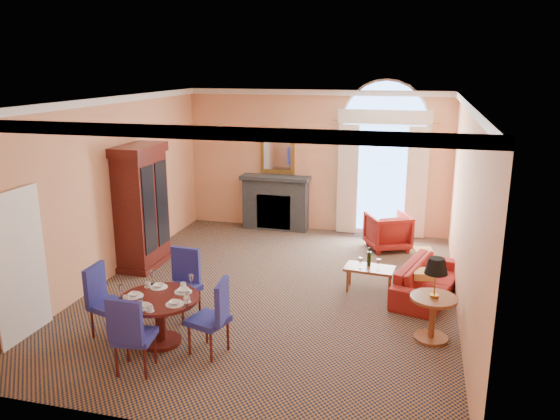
% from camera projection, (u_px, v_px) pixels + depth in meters
% --- Properties ---
extents(ground, '(7.50, 7.50, 0.00)m').
position_uv_depth(ground, '(273.00, 291.00, 9.30)').
color(ground, '#13203E').
rests_on(ground, ground).
extents(room_envelope, '(6.04, 7.52, 3.45)m').
position_uv_depth(room_envelope, '(281.00, 139.00, 9.28)').
color(room_envelope, '#F0A472').
rests_on(room_envelope, ground).
extents(armoire, '(0.67, 1.18, 2.32)m').
position_uv_depth(armoire, '(141.00, 209.00, 10.23)').
color(armoire, '#3F120E').
rests_on(armoire, ground).
extents(dining_table, '(1.09, 1.09, 0.88)m').
position_uv_depth(dining_table, '(160.00, 308.00, 7.43)').
color(dining_table, '#3F120E').
rests_on(dining_table, ground).
extents(dining_chair_north, '(0.59, 0.59, 1.04)m').
position_uv_depth(dining_chair_north, '(184.00, 278.00, 8.29)').
color(dining_chair_north, navy).
rests_on(dining_chair_north, ground).
extents(dining_chair_south, '(0.53, 0.53, 1.04)m').
position_uv_depth(dining_chair_south, '(130.00, 331.00, 6.65)').
color(dining_chair_south, navy).
rests_on(dining_chair_south, ground).
extents(dining_chair_east, '(0.58, 0.58, 1.04)m').
position_uv_depth(dining_chair_east, '(215.00, 313.00, 7.14)').
color(dining_chair_east, navy).
rests_on(dining_chair_east, ground).
extents(dining_chair_west, '(0.58, 0.58, 1.04)m').
position_uv_depth(dining_chair_west, '(103.00, 296.00, 7.63)').
color(dining_chair_west, navy).
rests_on(dining_chair_west, ground).
extents(sofa, '(1.22, 2.02, 0.55)m').
position_uv_depth(sofa, '(428.00, 280.00, 9.06)').
color(sofa, maroon).
rests_on(sofa, ground).
extents(armchair, '(1.09, 1.10, 0.75)m').
position_uv_depth(armchair, '(388.00, 231.00, 11.35)').
color(armchair, maroon).
rests_on(armchair, ground).
extents(coffee_table, '(0.86, 0.53, 0.74)m').
position_uv_depth(coffee_table, '(369.00, 269.00, 9.23)').
color(coffee_table, brown).
rests_on(coffee_table, ground).
extents(side_table, '(0.64, 0.64, 1.19)m').
position_uv_depth(side_table, '(434.00, 291.00, 7.48)').
color(side_table, brown).
rests_on(side_table, ground).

